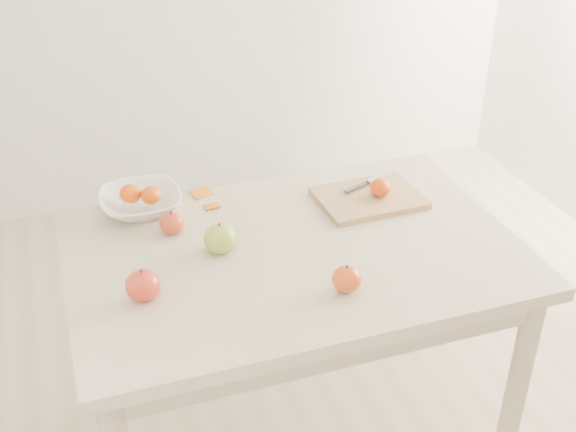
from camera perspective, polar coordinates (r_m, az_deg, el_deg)
name	(u,v)px	position (r m, az deg, el deg)	size (l,w,h in m)	color
table	(294,277)	(2.00, 0.46, -4.86)	(1.20, 0.80, 0.75)	beige
cutting_board	(369,198)	(2.17, 6.42, 1.43)	(0.30, 0.22, 0.02)	tan
board_tangerine	(380,187)	(2.15, 7.31, 2.27)	(0.06, 0.06, 0.05)	#DB4907
fruit_bowl	(141,202)	(2.13, -11.57, 1.07)	(0.23, 0.23, 0.06)	white
bowl_tangerine_near	(130,194)	(2.13, -12.36, 1.75)	(0.06, 0.06, 0.06)	#D45B07
bowl_tangerine_far	(151,195)	(2.11, -10.79, 1.63)	(0.06, 0.06, 0.05)	#DB5D07
orange_peel_a	(202,194)	(2.21, -6.82, 1.74)	(0.06, 0.04, 0.00)	orange
orange_peel_b	(212,207)	(2.14, -6.01, 0.75)	(0.04, 0.04, 0.00)	orange
paring_knife	(374,180)	(2.23, 6.79, 2.82)	(0.17, 0.07, 0.01)	silver
apple_green	(220,239)	(1.91, -5.38, -1.78)	(0.09, 0.09, 0.08)	#679B22
apple_red_e	(347,279)	(1.77, 4.65, -4.99)	(0.07, 0.07, 0.07)	#A22214
apple_red_b	(143,285)	(1.77, -11.39, -5.40)	(0.09, 0.09, 0.08)	#A6070E
apple_red_a	(172,223)	(2.01, -9.16, -0.57)	(0.07, 0.07, 0.06)	maroon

